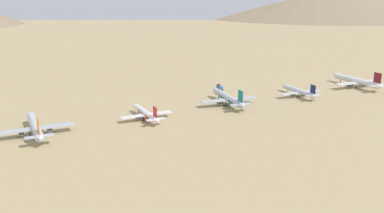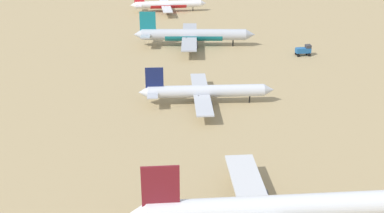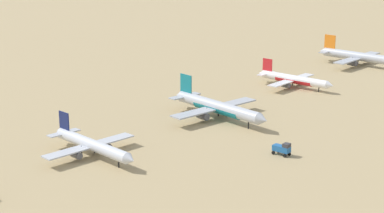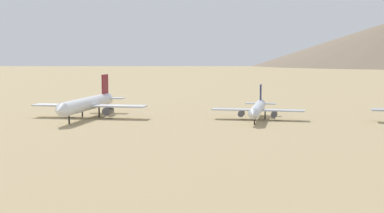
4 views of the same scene
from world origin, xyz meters
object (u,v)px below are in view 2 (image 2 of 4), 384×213
Objects in this scene: parked_jet_0 at (264,209)px; parked_jet_2 at (193,35)px; parked_jet_1 at (205,91)px; parked_jet_3 at (168,5)px; service_truck at (304,50)px.

parked_jet_0 is 109.50m from parked_jet_2.
parked_jet_3 is (-21.46, 107.44, -0.15)m from parked_jet_1.
parked_jet_3 is at bearing 101.30° from parked_jet_1.
parked_jet_2 is at bearing 96.86° from parked_jet_1.
service_truck is at bearing -49.10° from parked_jet_3.
parked_jet_2 is 1.26× the size of parked_jet_3.
parked_jet_0 is 1.29× the size of parked_jet_1.
parked_jet_1 is 109.56m from parked_jet_3.
parked_jet_2 is at bearing -74.48° from parked_jet_3.
parked_jet_1 is 53.54m from parked_jet_2.
parked_jet_1 is 55.41m from service_truck.
parked_jet_0 reaches higher than parked_jet_2.
parked_jet_0 is at bearing -77.39° from parked_jet_1.
parked_jet_1 is 1.04× the size of parked_jet_3.
parked_jet_2 is at bearing 99.80° from parked_jet_0.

